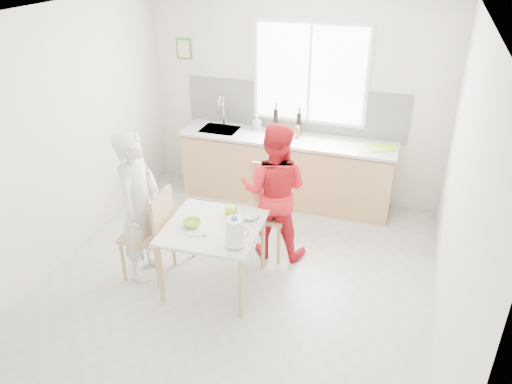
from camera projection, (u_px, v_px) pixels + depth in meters
ground at (236, 282)px, 5.30m from camera, size 4.50×4.50×0.00m
room_shell at (233, 137)px, 4.53m from camera, size 4.50×4.50×4.50m
window at (310, 74)px, 6.32m from camera, size 1.50×0.06×1.30m
backsplash at (294, 108)px, 6.61m from camera, size 3.00×0.02×0.65m
picture_frame at (184, 49)px, 6.72m from camera, size 0.22×0.03×0.28m
kitchen_counter at (286, 172)px, 6.74m from camera, size 2.84×0.64×1.37m
dining_table at (213, 232)px, 4.97m from camera, size 0.98×0.98×0.72m
chair_left at (152, 231)px, 5.18m from camera, size 0.48×0.48×1.00m
chair_far at (268, 205)px, 5.63m from camera, size 0.49×0.49×1.02m
person_white at (139, 207)px, 5.08m from camera, size 0.42×0.61×1.63m
person_red at (274, 191)px, 5.45m from camera, size 0.79×0.63×1.57m
bowl_green at (192, 223)px, 4.93m from camera, size 0.19×0.19×0.06m
bowl_white at (249, 216)px, 5.07m from camera, size 0.21×0.21×0.05m
milk_jug at (235, 232)px, 4.55m from camera, size 0.23×0.17×0.29m
green_box at (231, 210)px, 5.13m from camera, size 0.11×0.11×0.09m
spoon at (197, 236)px, 4.77m from camera, size 0.15×0.07×0.01m
cutting_board at (382, 148)px, 6.17m from camera, size 0.42×0.37×0.01m
wine_bottle_a at (276, 120)px, 6.61m from camera, size 0.07×0.07×0.32m
wine_bottle_b at (299, 124)px, 6.53m from camera, size 0.07×0.07×0.30m
jar_amber at (298, 132)px, 6.44m from camera, size 0.06×0.06×0.16m
soap_bottle at (257, 122)px, 6.73m from camera, size 0.11×0.11×0.20m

